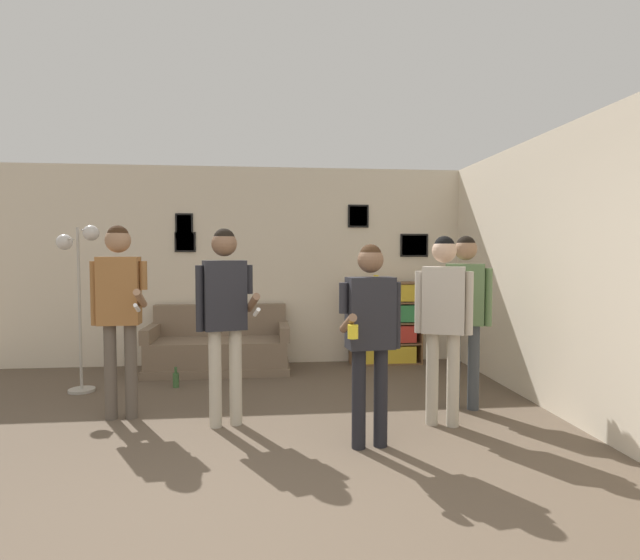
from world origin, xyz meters
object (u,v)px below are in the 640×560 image
at_px(bookshelf, 386,323).
at_px(person_player_foreground_left, 119,299).
at_px(couch, 219,349).
at_px(floor_lamp, 79,272).
at_px(person_spectator_far_right, 465,303).
at_px(drinking_cup, 376,279).
at_px(person_spectator_near_bookshelf, 443,310).
at_px(bottle_on_floor, 176,379).
at_px(person_player_foreground_center, 225,304).
at_px(person_watcher_holding_cup, 370,325).

distance_m(bookshelf, person_player_foreground_left, 3.62).
distance_m(couch, floor_lamp, 1.95).
xyz_separation_m(floor_lamp, person_player_foreground_left, (0.70, -0.98, -0.22)).
bearing_deg(person_spectator_far_right, drinking_cup, 101.98).
height_order(floor_lamp, person_spectator_near_bookshelf, floor_lamp).
bearing_deg(person_spectator_far_right, bottle_on_floor, 159.88).
height_order(couch, bookshelf, bookshelf).
bearing_deg(person_player_foreground_left, couch, 68.51).
distance_m(floor_lamp, person_spectator_far_right, 4.10).
xyz_separation_m(couch, person_player_foreground_center, (0.27, -2.10, 0.80)).
distance_m(bookshelf, floor_lamp, 3.88).
xyz_separation_m(bookshelf, person_watcher_holding_cup, (-0.82, -2.92, 0.41)).
bearing_deg(drinking_cup, person_player_foreground_center, -128.75).
height_order(person_spectator_far_right, drinking_cup, person_spectator_far_right).
distance_m(bottle_on_floor, drinking_cup, 2.91).
xyz_separation_m(couch, drinking_cup, (2.11, 0.20, 0.90)).
bearing_deg(floor_lamp, person_watcher_holding_cup, -33.47).
xyz_separation_m(person_player_foreground_left, person_player_foreground_center, (0.98, -0.29, -0.03)).
xyz_separation_m(couch, floor_lamp, (-1.42, -0.83, 1.04)).
bearing_deg(bottle_on_floor, drinking_cup, 20.92).
distance_m(person_watcher_holding_cup, person_spectator_far_right, 1.42).
bearing_deg(bookshelf, person_spectator_near_bookshelf, -91.71).
height_order(bookshelf, person_player_foreground_center, person_player_foreground_center).
height_order(person_player_foreground_left, bottle_on_floor, person_player_foreground_left).
bearing_deg(drinking_cup, bookshelf, 0.01).
distance_m(bookshelf, bottle_on_floor, 2.87).
relative_size(person_player_foreground_center, person_watcher_holding_cup, 1.09).
bearing_deg(person_spectator_far_right, person_spectator_near_bookshelf, -130.49).
height_order(person_player_foreground_center, bottle_on_floor, person_player_foreground_center).
distance_m(couch, person_spectator_far_right, 3.24).
xyz_separation_m(person_player_foreground_left, person_watcher_holding_cup, (2.14, -0.91, -0.13)).
bearing_deg(couch, person_player_foreground_left, -111.49).
xyz_separation_m(person_player_foreground_left, person_spectator_far_right, (3.26, -0.04, -0.07)).
relative_size(person_watcher_holding_cup, person_spectator_far_right, 0.94).
bearing_deg(couch, person_spectator_near_bookshelf, -46.38).
bearing_deg(floor_lamp, person_spectator_near_bookshelf, -22.00).
relative_size(person_spectator_far_right, drinking_cup, 17.53).
xyz_separation_m(couch, person_spectator_far_right, (2.55, -1.85, 0.76)).
bearing_deg(person_spectator_far_right, couch, 144.06).
relative_size(floor_lamp, person_watcher_holding_cup, 1.15).
height_order(person_player_foreground_left, person_spectator_far_right, person_player_foreground_left).
distance_m(bookshelf, drinking_cup, 0.63).
height_order(floor_lamp, person_spectator_far_right, floor_lamp).
height_order(floor_lamp, drinking_cup, floor_lamp).
bearing_deg(person_player_foreground_left, person_player_foreground_center, -16.69).
height_order(bookshelf, drinking_cup, drinking_cup).
relative_size(bookshelf, person_player_foreground_left, 0.63).
height_order(person_player_foreground_center, person_spectator_far_right, person_player_foreground_center).
distance_m(couch, bottle_on_floor, 0.89).
relative_size(couch, bookshelf, 1.60).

